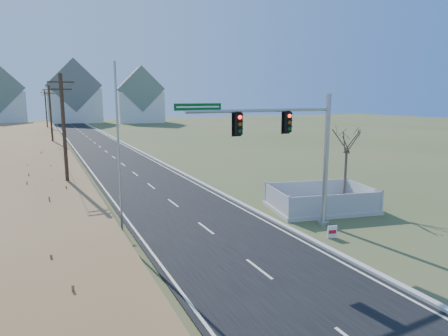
# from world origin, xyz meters

# --- Properties ---
(ground) EXTENTS (260.00, 260.00, 0.00)m
(ground) POSITION_xyz_m (0.00, 0.00, 0.00)
(ground) COLOR #425127
(ground) RESTS_ON ground
(road) EXTENTS (8.00, 180.00, 0.06)m
(road) POSITION_xyz_m (0.00, 50.00, 0.03)
(road) COLOR black
(road) RESTS_ON ground
(curb) EXTENTS (0.30, 180.00, 0.18)m
(curb) POSITION_xyz_m (4.15, 50.00, 0.09)
(curb) COLOR #B2AFA8
(curb) RESTS_ON ground
(utility_pole_near) EXTENTS (1.80, 0.26, 9.00)m
(utility_pole_near) POSITION_xyz_m (-6.50, 15.00, 4.68)
(utility_pole_near) COLOR #422D1E
(utility_pole_near) RESTS_ON ground
(utility_pole_mid) EXTENTS (1.80, 0.26, 9.00)m
(utility_pole_mid) POSITION_xyz_m (-6.50, 45.00, 4.68)
(utility_pole_mid) COLOR #422D1E
(utility_pole_mid) RESTS_ON ground
(utility_pole_far) EXTENTS (1.80, 0.26, 9.00)m
(utility_pole_far) POSITION_xyz_m (-6.50, 75.00, 4.68)
(utility_pole_far) COLOR #422D1E
(utility_pole_far) RESTS_ON ground
(condo_n) EXTENTS (15.27, 10.20, 18.54)m
(condo_n) POSITION_xyz_m (2.00, 112.00, 7.61)
(condo_n) COLOR white
(condo_n) RESTS_ON ground
(condo_ne) EXTENTS (14.12, 10.51, 16.52)m
(condo_ne) POSITION_xyz_m (20.00, 104.00, 6.84)
(condo_ne) COLOR white
(condo_ne) RESTS_ON ground
(traffic_signal_mast) EXTENTS (9.45, 1.02, 7.53)m
(traffic_signal_mast) POSITION_xyz_m (4.61, 1.70, 4.60)
(traffic_signal_mast) COLOR #9EA0A5
(traffic_signal_mast) RESTS_ON ground
(fence_enclosure) EXTENTS (7.28, 5.64, 1.50)m
(fence_enclosure) POSITION_xyz_m (8.46, 4.59, 0.29)
(fence_enclosure) COLOR #B7B5AD
(fence_enclosure) RESTS_ON ground
(open_sign) EXTENTS (0.53, 0.16, 0.65)m
(open_sign) POSITION_xyz_m (5.49, -0.14, 0.35)
(open_sign) COLOR white
(open_sign) RESTS_ON ground
(flagpole) EXTENTS (0.41, 0.41, 9.04)m
(flagpole) POSITION_xyz_m (-4.63, 3.99, 3.61)
(flagpole) COLOR #B7B5AD
(flagpole) RESTS_ON ground
(bare_tree) EXTENTS (2.13, 2.13, 5.66)m
(bare_tree) POSITION_xyz_m (10.84, 5.02, 4.56)
(bare_tree) COLOR #4C3F33
(bare_tree) RESTS_ON ground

